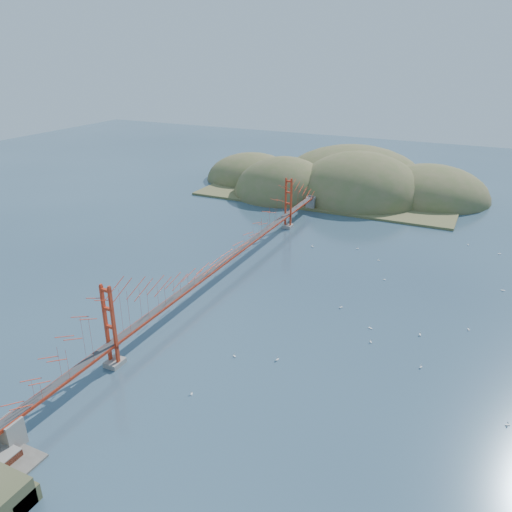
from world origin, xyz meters
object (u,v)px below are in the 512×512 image
at_px(fort, 1,453).
at_px(sailboat_2, 370,328).
at_px(sailboat_1, 371,341).
at_px(sailboat_0, 277,359).
at_px(bridge, 225,241).

height_order(fort, sailboat_2, fort).
height_order(fort, sailboat_1, fort).
xyz_separation_m(fort, sailboat_2, (27.77, 41.51, -0.51)).
bearing_deg(sailboat_0, sailboat_1, 43.61).
xyz_separation_m(bridge, sailboat_0, (18.91, -19.94, -6.85)).
relative_size(sailboat_2, sailboat_0, 0.96).
height_order(sailboat_2, sailboat_0, sailboat_0).
relative_size(bridge, sailboat_2, 136.13).
xyz_separation_m(sailboat_1, sailboat_0, (-10.25, -9.76, 0.01)).
relative_size(fort, sailboat_2, 5.34).
bearing_deg(sailboat_0, fort, -123.43).
distance_m(fort, sailboat_0, 33.60).
bearing_deg(bridge, sailboat_1, -19.25).
bearing_deg(bridge, sailboat_2, -12.94).
xyz_separation_m(fort, sailboat_1, (28.76, 37.80, -0.52)).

